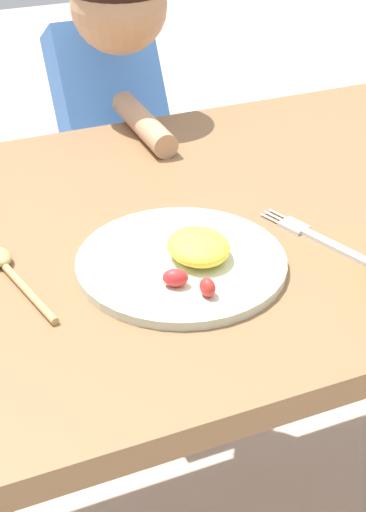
{
  "coord_description": "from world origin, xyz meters",
  "views": [
    {
      "loc": [
        -0.43,
        -0.89,
        1.27
      ],
      "look_at": [
        -0.1,
        -0.11,
        0.74
      ],
      "focal_mm": 54.17,
      "sensor_mm": 36.0,
      "label": 1
    }
  ],
  "objects_px": {
    "spoon": "(9,269)",
    "person": "(110,166)",
    "fork": "(314,236)",
    "plate": "(185,260)"
  },
  "relations": [
    {
      "from": "plate",
      "to": "fork",
      "type": "distance_m",
      "value": 0.2
    },
    {
      "from": "plate",
      "to": "person",
      "type": "bearing_deg",
      "value": 81.15
    },
    {
      "from": "fork",
      "to": "person",
      "type": "xyz_separation_m",
      "value": [
        -0.1,
        0.63,
        -0.16
      ]
    },
    {
      "from": "fork",
      "to": "spoon",
      "type": "height_order",
      "value": "spoon"
    },
    {
      "from": "spoon",
      "to": "person",
      "type": "height_order",
      "value": "person"
    },
    {
      "from": "fork",
      "to": "spoon",
      "type": "bearing_deg",
      "value": 60.45
    },
    {
      "from": "spoon",
      "to": "person",
      "type": "relative_size",
      "value": 0.19
    },
    {
      "from": "plate",
      "to": "spoon",
      "type": "height_order",
      "value": "plate"
    },
    {
      "from": "person",
      "to": "spoon",
      "type": "bearing_deg",
      "value": 60.49
    },
    {
      "from": "plate",
      "to": "person",
      "type": "xyz_separation_m",
      "value": [
        0.1,
        0.63,
        -0.16
      ]
    }
  ]
}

